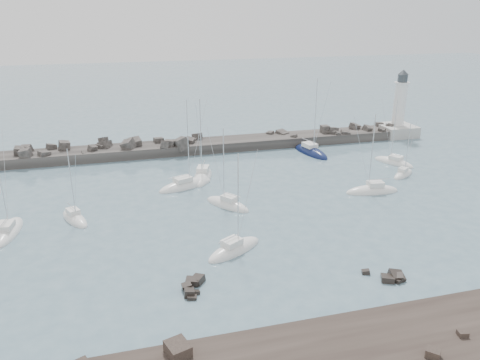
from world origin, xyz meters
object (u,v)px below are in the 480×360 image
at_px(sailboat_3, 8,233).
at_px(sailboat_7, 234,250).
at_px(sailboat_4, 186,186).
at_px(sailboat_10, 394,163).
at_px(lighthouse, 398,121).
at_px(sailboat_12, 403,175).
at_px(sailboat_5, 227,205).
at_px(sailboat_9, 372,191).
at_px(sailboat_6, 203,177).
at_px(sailboat_8, 311,153).
at_px(sailboat_13, 75,219).

xyz_separation_m(sailboat_3, sailboat_7, (25.44, -11.43, 0.01)).
height_order(sailboat_4, sailboat_10, sailboat_4).
bearing_deg(sailboat_7, lighthouse, 40.86).
bearing_deg(sailboat_12, sailboat_5, -171.41).
xyz_separation_m(lighthouse, sailboat_7, (-46.25, -40.02, -2.95)).
height_order(sailboat_9, sailboat_12, sailboat_9).
xyz_separation_m(sailboat_3, sailboat_5, (27.76, 1.21, 0.01)).
height_order(sailboat_5, sailboat_10, sailboat_10).
bearing_deg(sailboat_6, sailboat_12, -13.13).
distance_m(sailboat_3, sailboat_6, 29.73).
relative_size(sailboat_4, sailboat_5, 1.21).
xyz_separation_m(sailboat_7, sailboat_8, (23.38, 32.69, 0.01)).
bearing_deg(sailboat_4, sailboat_9, -19.93).
height_order(sailboat_6, sailboat_13, sailboat_6).
bearing_deg(sailboat_10, sailboat_12, -108.62).
bearing_deg(sailboat_7, sailboat_3, 155.81).
xyz_separation_m(sailboat_3, sailboat_13, (7.63, 1.92, 0.00)).
bearing_deg(sailboat_7, sailboat_10, 33.57).
height_order(sailboat_5, sailboat_13, sailboat_5).
bearing_deg(sailboat_9, sailboat_12, 31.45).
height_order(lighthouse, sailboat_6, lighthouse).
height_order(sailboat_9, sailboat_10, sailboat_9).
bearing_deg(sailboat_10, sailboat_8, 141.07).
bearing_deg(sailboat_8, sailboat_13, -154.85).
bearing_deg(sailboat_4, sailboat_7, -84.32).
bearing_deg(sailboat_10, sailboat_5, -162.02).
relative_size(sailboat_5, sailboat_10, 1.00).
height_order(sailboat_6, sailboat_8, sailboat_8).
relative_size(sailboat_4, sailboat_12, 1.54).
height_order(sailboat_8, sailboat_12, sailboat_8).
bearing_deg(sailboat_13, sailboat_5, -2.04).
distance_m(sailboat_6, sailboat_13, 22.11).
xyz_separation_m(sailboat_12, sailboat_13, (-50.86, -3.92, 0.00)).
bearing_deg(sailboat_9, sailboat_10, 46.47).
distance_m(lighthouse, sailboat_4, 51.89).
distance_m(sailboat_4, sailboat_7, 21.61).
distance_m(sailboat_8, sailboat_12, 18.19).
bearing_deg(sailboat_13, sailboat_7, -36.85).
distance_m(sailboat_7, sailboat_13, 22.27).
xyz_separation_m(sailboat_7, sailboat_13, (-17.82, 13.35, -0.01)).
distance_m(sailboat_3, sailboat_8, 53.25).
xyz_separation_m(sailboat_8, sailboat_9, (0.90, -20.77, -0.01)).
xyz_separation_m(sailboat_9, sailboat_10, (10.77, 11.34, -0.02)).
xyz_separation_m(sailboat_4, sailboat_5, (4.45, -8.87, 0.01)).
bearing_deg(sailboat_12, sailboat_13, -175.59).
bearing_deg(sailboat_9, sailboat_6, 151.05).
height_order(sailboat_8, sailboat_9, sailboat_8).
relative_size(sailboat_12, sailboat_13, 0.88).
bearing_deg(lighthouse, sailboat_10, -123.76).
xyz_separation_m(sailboat_4, sailboat_9, (26.42, -9.58, 0.01)).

